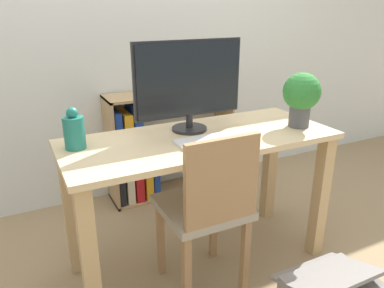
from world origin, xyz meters
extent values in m
plane|color=#997F5B|center=(0.00, 0.00, 0.00)|extent=(10.00, 10.00, 0.00)
cube|color=silver|center=(0.00, 1.05, 1.30)|extent=(8.00, 0.05, 2.60)
cube|color=#D8BC8C|center=(0.00, 0.00, 0.75)|extent=(1.41, 0.58, 0.03)
cube|color=tan|center=(-0.65, -0.23, 0.37)|extent=(0.07, 0.07, 0.73)
cube|color=tan|center=(0.65, -0.23, 0.37)|extent=(0.07, 0.07, 0.73)
cube|color=tan|center=(-0.65, 0.23, 0.37)|extent=(0.07, 0.07, 0.73)
cube|color=tan|center=(0.65, 0.23, 0.37)|extent=(0.07, 0.07, 0.73)
cylinder|color=#232326|center=(-0.01, 0.12, 0.77)|extent=(0.19, 0.19, 0.02)
cylinder|color=#232326|center=(-0.01, 0.12, 0.81)|extent=(0.04, 0.04, 0.08)
cube|color=#232326|center=(-0.01, 0.12, 1.04)|extent=(0.60, 0.02, 0.39)
cube|color=black|center=(-0.01, 0.12, 1.04)|extent=(0.57, 0.03, 0.37)
cube|color=silver|center=(-0.01, -0.09, 0.77)|extent=(0.32, 0.13, 0.02)
cylinder|color=#1E7266|center=(-0.60, 0.11, 0.84)|extent=(0.10, 0.10, 0.15)
sphere|color=#1E7266|center=(-0.60, 0.11, 0.93)|extent=(0.05, 0.05, 0.05)
cylinder|color=#4C4C51|center=(0.56, -0.09, 0.82)|extent=(0.11, 0.11, 0.12)
sphere|color=#2D7A33|center=(0.56, -0.09, 0.96)|extent=(0.20, 0.20, 0.20)
cube|color=#9E937F|center=(-0.08, -0.16, 0.45)|extent=(0.40, 0.40, 0.04)
cube|color=#9E754C|center=(-0.08, -0.35, 0.67)|extent=(0.36, 0.03, 0.40)
cube|color=#9E754C|center=(-0.24, -0.32, 0.22)|extent=(0.04, 0.04, 0.43)
cube|color=#9E754C|center=(0.09, -0.32, 0.22)|extent=(0.04, 0.04, 0.43)
cube|color=#9E754C|center=(-0.24, 0.00, 0.22)|extent=(0.04, 0.04, 0.43)
cube|color=#9E754C|center=(0.09, 0.00, 0.22)|extent=(0.04, 0.04, 0.43)
cube|color=tan|center=(-0.26, 0.87, 0.40)|extent=(0.02, 0.28, 0.80)
cube|color=tan|center=(0.67, 0.87, 0.40)|extent=(0.02, 0.28, 0.80)
cube|color=tan|center=(0.20, 0.87, 0.01)|extent=(0.95, 0.28, 0.02)
cube|color=tan|center=(0.20, 0.87, 0.79)|extent=(0.95, 0.28, 0.02)
cube|color=tan|center=(0.20, 0.87, 0.40)|extent=(0.92, 0.28, 0.02)
cube|color=black|center=(-0.22, 0.87, 0.18)|extent=(0.04, 0.24, 0.33)
cube|color=beige|center=(-0.16, 0.87, 0.15)|extent=(0.05, 0.24, 0.26)
cube|color=red|center=(-0.09, 0.87, 0.18)|extent=(0.06, 0.24, 0.32)
cube|color=orange|center=(-0.02, 0.87, 0.16)|extent=(0.05, 0.24, 0.28)
cube|color=navy|center=(0.04, 0.87, 0.17)|extent=(0.05, 0.24, 0.31)
cube|color=navy|center=(-0.22, 0.87, 0.56)|extent=(0.05, 0.24, 0.30)
cube|color=orange|center=(-0.15, 0.87, 0.55)|extent=(0.06, 0.24, 0.28)
cube|color=navy|center=(-0.08, 0.87, 0.58)|extent=(0.06, 0.24, 0.34)
cube|color=gray|center=(0.34, -0.61, 0.22)|extent=(0.41, 0.32, 0.13)
camera|label=1|loc=(-0.84, -1.60, 1.39)|focal=35.00mm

